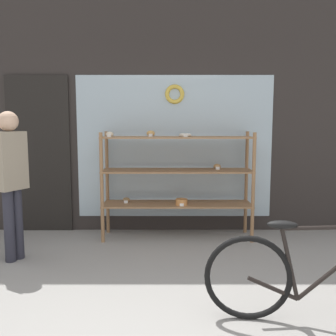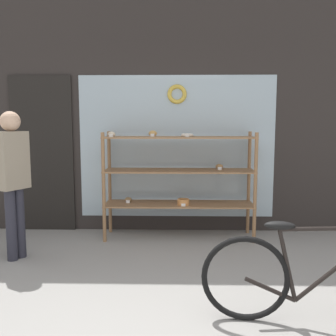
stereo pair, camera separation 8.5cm
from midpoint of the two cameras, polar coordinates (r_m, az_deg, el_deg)
name	(u,v)px [view 1 (the left image)]	position (r m, az deg, el deg)	size (l,w,h in m)	color
storefront_facade	(157,94)	(5.09, -2.20, 11.20)	(6.20, 0.13, 3.82)	#2D2826
display_case	(176,173)	(4.76, 0.75, -0.79)	(1.90, 0.46, 1.38)	#8E6642
bicycle	(319,278)	(3.05, 21.24, -15.32)	(1.69, 0.46, 0.79)	black
pedestrian	(11,174)	(4.30, -23.40, -0.90)	(0.31, 0.37, 1.60)	#282833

